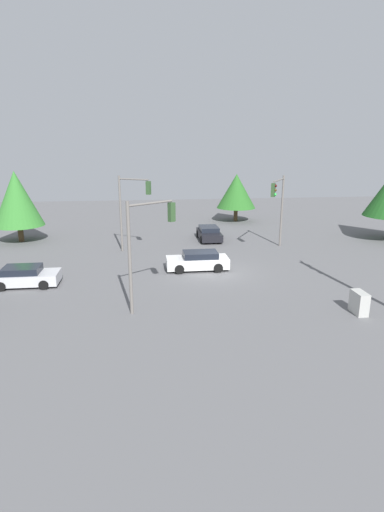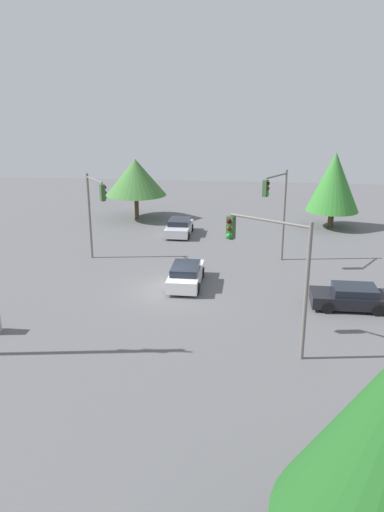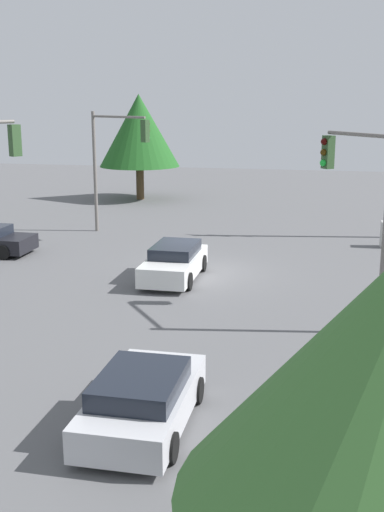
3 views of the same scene
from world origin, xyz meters
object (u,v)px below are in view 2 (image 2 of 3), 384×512
Objects in this scene: sedan_silver at (179,227)px; traffic_signal_cross at (274,260)px; sedan_dark at (351,297)px; traffic_signal_main at (277,203)px; sedan_white at (186,275)px; traffic_signal_aux at (95,204)px.

traffic_signal_cross reaches higher than sedan_silver.
sedan_dark is 8.85m from traffic_signal_main.
traffic_signal_cross reaches higher than sedan_white.
sedan_dark is 0.67× the size of traffic_signal_cross.
traffic_signal_aux is (-4.58, -7.83, 3.47)m from sedan_silver.
sedan_dark is 7.74m from traffic_signal_cross.
sedan_silver is (-2.06, 11.44, -0.04)m from sedan_white.
traffic_signal_aux is at bearing 151.44° from sedan_white.
traffic_signal_main is (7.57, -6.70, 3.65)m from sedan_silver.
sedan_dark is 9.64m from sedan_white.
traffic_signal_aux is at bearing 69.57° from sedan_dark.
traffic_signal_main is 1.02× the size of traffic_signal_cross.
traffic_signal_cross is at bearing 27.79° from traffic_signal_main.
traffic_signal_aux reaches higher than sedan_white.
sedan_dark is 17.41m from traffic_signal_aux.
sedan_white is 8.12m from traffic_signal_main.
sedan_silver is at bearing -100.63° from traffic_signal_main.
sedan_dark is 17.89m from sedan_silver.
traffic_signal_main is 12.23m from traffic_signal_cross.
traffic_signal_cross is at bearing 9.16° from traffic_signal_aux.
traffic_signal_cross is (6.91, -18.91, 3.65)m from sedan_silver.
sedan_silver is at bearing -39.08° from traffic_signal_cross.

